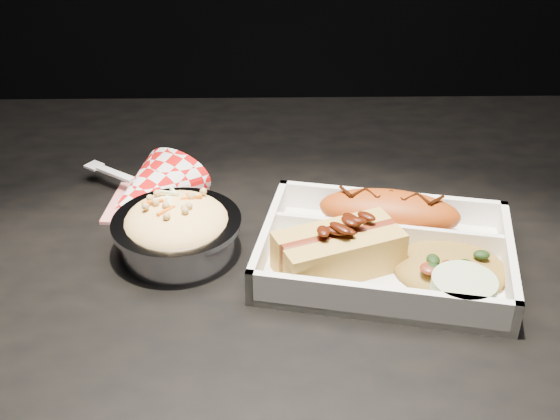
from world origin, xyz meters
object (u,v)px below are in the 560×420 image
object	(u,v)px
hotdog	(339,247)
foil_coleslaw_cup	(177,228)
dining_table	(278,306)
food_tray	(384,256)
napkin_fork	(148,189)
fried_pastry	(389,212)

from	to	relation	value
hotdog	foil_coleslaw_cup	xyz separation A→B (m)	(-0.16, 0.04, -0.00)
dining_table	food_tray	world-z (taller)	food_tray
dining_table	hotdog	bearing A→B (deg)	-46.12
hotdog	dining_table	bearing A→B (deg)	112.46
foil_coleslaw_cup	food_tray	bearing A→B (deg)	-6.75
food_tray	foil_coleslaw_cup	world-z (taller)	foil_coleslaw_cup
napkin_fork	fried_pastry	bearing A→B (deg)	19.77
dining_table	napkin_fork	xyz separation A→B (m)	(-0.15, 0.09, 0.11)
hotdog	food_tray	bearing A→B (deg)	-2.53
dining_table	napkin_fork	distance (m)	0.20
hotdog	napkin_fork	bearing A→B (deg)	123.57
fried_pastry	foil_coleslaw_cup	distance (m)	0.23
dining_table	napkin_fork	world-z (taller)	napkin_fork
foil_coleslaw_cup	fried_pastry	bearing A→B (deg)	7.29
fried_pastry	napkin_fork	bearing A→B (deg)	164.33
foil_coleslaw_cup	napkin_fork	distance (m)	0.12
fried_pastry	foil_coleslaw_cup	world-z (taller)	foil_coleslaw_cup
foil_coleslaw_cup	napkin_fork	xyz separation A→B (m)	(-0.05, 0.10, -0.01)
fried_pastry	hotdog	size ratio (longest dim) A/B	1.12
hotdog	foil_coleslaw_cup	world-z (taller)	same
foil_coleslaw_cup	napkin_fork	world-z (taller)	napkin_fork
food_tray	hotdog	size ratio (longest dim) A/B	2.07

